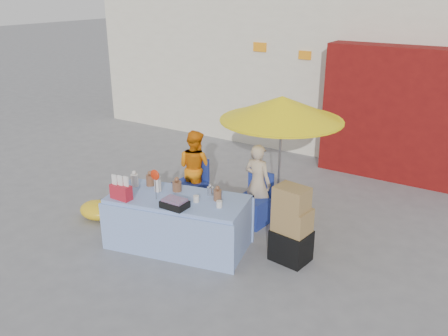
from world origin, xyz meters
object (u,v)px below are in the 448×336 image
Objects in this scene: market_table at (178,221)px; umbrella at (282,109)px; chair_right at (253,208)px; chair_left at (191,192)px; box_stack at (292,227)px; vendor_orange at (195,167)px; vendor_beige at (258,183)px.

market_table is 2.30m from umbrella.
umbrella reaches higher than chair_right.
umbrella reaches higher than chair_left.
chair_left is (-0.67, 1.23, -0.15)m from market_table.
chair_left is at bearing 162.51° from box_stack.
market_table is at bearing 121.68° from vendor_orange.
market_table is at bearing -120.15° from umbrella.
vendor_beige is 1.31m from box_stack.
vendor_orange reaches higher than chair_left.
vendor_orange is at bearing 103.26° from market_table.
chair_right is at bearing 179.52° from vendor_orange.
chair_left is 0.65× the size of vendor_beige.
umbrella is (0.30, 0.15, 1.24)m from vendor_beige.
chair_right is (0.58, 1.23, -0.15)m from market_table.
market_table is 1.37m from chair_right.
chair_left and chair_right have the same top height.
chair_left is 2.37m from box_stack.
chair_right is at bearing 144.62° from box_stack.
box_stack reaches higher than chair_right.
vendor_orange reaches higher than chair_right.
vendor_beige is at bearing -174.36° from vendor_orange.
vendor_beige is (-0.00, 0.13, 0.40)m from chair_right.
chair_left is at bearing 11.78° from vendor_beige.
box_stack is at bearing 145.49° from vendor_beige.
vendor_beige is at bearing 96.31° from chair_right.
vendor_orange is at bearing -174.47° from umbrella.
umbrella reaches higher than market_table.
vendor_orange is (-0.00, 0.13, 0.41)m from chair_left.
vendor_beige is (1.25, 0.00, -0.01)m from vendor_orange.
market_table is 1.55m from vendor_orange.
market_table is 2.60× the size of chair_right.
vendor_orange is (-0.67, 1.37, 0.27)m from market_table.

